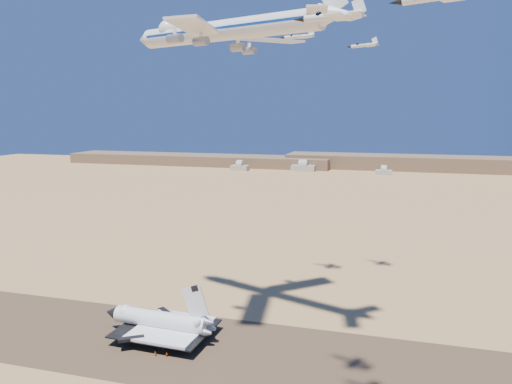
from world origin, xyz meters
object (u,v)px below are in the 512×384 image
(crew_a, at_px, (163,347))
(chase_jet_b, at_px, (331,16))
(shuttle, at_px, (160,322))
(chase_jet_d, at_px, (298,37))
(crew_c, at_px, (155,353))
(chase_jet_e, at_px, (363,45))
(carrier_747, at_px, (219,31))
(crew_b, at_px, (167,354))

(crew_a, bearing_deg, chase_jet_b, -120.30)
(shuttle, height_order, crew_a, shuttle)
(chase_jet_d, bearing_deg, shuttle, -109.75)
(chase_jet_d, bearing_deg, crew_c, -101.86)
(crew_a, relative_size, crew_c, 1.06)
(crew_a, xyz_separation_m, chase_jet_d, (29.08, 66.10, 103.69))
(crew_a, height_order, chase_jet_e, chase_jet_e)
(crew_a, relative_size, chase_jet_e, 0.13)
(crew_c, height_order, chase_jet_d, chase_jet_d)
(shuttle, relative_size, chase_jet_b, 2.82)
(crew_a, bearing_deg, carrier_747, -24.64)
(crew_c, relative_size, chase_jet_d, 0.12)
(crew_a, bearing_deg, chase_jet_e, -31.22)
(chase_jet_d, bearing_deg, crew_a, -102.82)
(chase_jet_b, bearing_deg, crew_b, 161.05)
(shuttle, bearing_deg, chase_jet_e, 53.01)
(carrier_747, height_order, chase_jet_d, carrier_747)
(crew_a, height_order, crew_b, crew_a)
(crew_b, height_order, chase_jet_d, chase_jet_d)
(shuttle, xyz_separation_m, crew_c, (4.70, -12.64, -4.45))
(crew_b, height_order, chase_jet_e, chase_jet_e)
(chase_jet_b, height_order, chase_jet_e, chase_jet_e)
(shuttle, distance_m, chase_jet_b, 116.28)
(crew_b, relative_size, chase_jet_d, 0.11)
(crew_c, height_order, chase_jet_b, chase_jet_b)
(crew_c, bearing_deg, chase_jet_d, -70.48)
(crew_c, distance_m, chase_jet_e, 142.09)
(chase_jet_b, bearing_deg, chase_jet_e, 104.11)
(shuttle, height_order, chase_jet_b, chase_jet_b)
(carrier_747, relative_size, chase_jet_d, 5.51)
(carrier_747, height_order, crew_c, carrier_747)
(shuttle, distance_m, carrier_747, 98.47)
(chase_jet_e, bearing_deg, chase_jet_d, -125.14)
(carrier_747, xyz_separation_m, crew_b, (-8.72, -26.68, -100.36))
(shuttle, relative_size, crew_c, 23.31)
(carrier_747, xyz_separation_m, crew_c, (-12.40, -27.28, -100.31))
(crew_a, distance_m, chase_jet_e, 139.28)
(carrier_747, bearing_deg, chase_jet_d, 88.07)
(carrier_747, bearing_deg, chase_jet_b, -33.45)
(crew_a, height_order, crew_c, crew_a)
(shuttle, height_order, carrier_747, carrier_747)
(crew_a, relative_size, chase_jet_b, 0.13)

